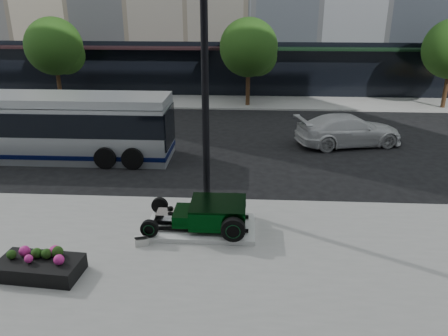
# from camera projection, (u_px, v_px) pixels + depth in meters

# --- Properties ---
(ground) EXTENTS (120.00, 120.00, 0.00)m
(ground) POSITION_uv_depth(u_px,v_px,m) (220.00, 180.00, 17.81)
(ground) COLOR black
(ground) RESTS_ON ground
(sidewalk_far) EXTENTS (70.00, 4.00, 0.12)m
(sidewalk_far) POSITION_uv_depth(u_px,v_px,m) (233.00, 102.00, 30.80)
(sidewalk_far) COLOR gray
(sidewalk_far) RESTS_ON ground
(street_trees) EXTENTS (29.80, 3.80, 5.70)m
(street_trees) POSITION_uv_depth(u_px,v_px,m) (251.00, 50.00, 28.53)
(street_trees) COLOR black
(street_trees) RESTS_ON sidewalk_far
(display_plinth) EXTENTS (3.40, 1.80, 0.15)m
(display_plinth) POSITION_uv_depth(u_px,v_px,m) (201.00, 227.00, 13.77)
(display_plinth) COLOR silver
(display_plinth) RESTS_ON sidewalk_near
(hot_rod) EXTENTS (3.22, 2.00, 0.81)m
(hot_rod) POSITION_uv_depth(u_px,v_px,m) (211.00, 213.00, 13.57)
(hot_rod) COLOR black
(hot_rod) RESTS_ON display_plinth
(info_plaque) EXTENTS (0.47, 0.40, 0.31)m
(info_plaque) POSITION_uv_depth(u_px,v_px,m) (142.00, 240.00, 12.93)
(info_plaque) COLOR silver
(info_plaque) RESTS_ON sidewalk_near
(lamppost) EXTENTS (0.43, 0.43, 7.90)m
(lamppost) POSITION_uv_depth(u_px,v_px,m) (205.00, 103.00, 14.14)
(lamppost) COLOR black
(lamppost) RESTS_ON sidewalk_near
(flower_planter) EXTENTS (2.24, 1.25, 0.70)m
(flower_planter) POSITION_uv_depth(u_px,v_px,m) (39.00, 266.00, 11.45)
(flower_planter) COLOR black
(flower_planter) RESTS_ON sidewalk_near
(transit_bus) EXTENTS (12.12, 2.88, 2.92)m
(transit_bus) POSITION_uv_depth(u_px,v_px,m) (39.00, 126.00, 19.90)
(transit_bus) COLOR #A4AAAE
(transit_bus) RESTS_ON ground
(white_sedan) EXTENTS (5.67, 3.36, 1.54)m
(white_sedan) POSITION_uv_depth(u_px,v_px,m) (349.00, 130.00, 21.82)
(white_sedan) COLOR silver
(white_sedan) RESTS_ON ground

